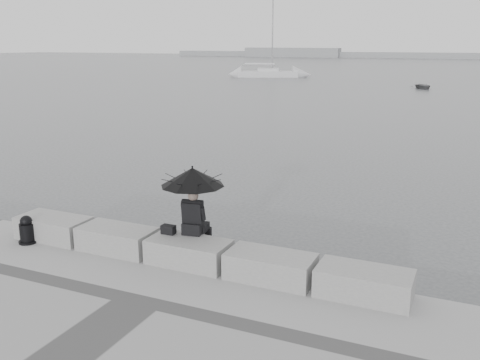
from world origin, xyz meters
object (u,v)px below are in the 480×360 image
at_px(sailboat_left, 268,73).
at_px(seated_person, 192,184).
at_px(dinghy, 423,86).
at_px(mooring_bollard, 27,232).

bearing_deg(sailboat_left, seated_person, -90.72).
xyz_separation_m(seated_person, dinghy, (-0.64, 49.74, -1.78)).
height_order(seated_person, mooring_bollard, seated_person).
bearing_deg(mooring_bollard, dinghy, 86.60).
height_order(sailboat_left, dinghy, sailboat_left).
distance_m(seated_person, dinghy, 49.78).
distance_m(seated_person, sailboat_left, 64.08).
height_order(seated_person, dinghy, seated_person).
xyz_separation_m(seated_person, sailboat_left, (-21.85, 60.22, -1.50)).
bearing_deg(seated_person, dinghy, 80.41).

